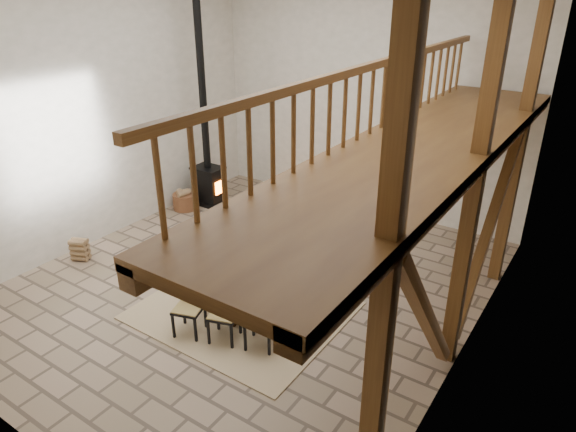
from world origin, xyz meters
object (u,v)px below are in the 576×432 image
Objects in this scene: wood_stove at (207,157)px; log_basket at (185,200)px; dining_table at (240,293)px; log_stack at (80,250)px.

wood_stove is 9.25× the size of log_basket.
dining_table is 0.42× the size of wood_stove.
dining_table is at bearing 4.98° from log_stack.
log_stack is at bearing 166.48° from dining_table.
log_basket reaches higher than log_stack.
log_basket is 1.29× the size of log_stack.
log_basket is at bearing 91.23° from log_stack.
wood_stove is 11.94× the size of log_stack.
wood_stove is at bearing 119.31° from dining_table.
dining_table is at bearing -34.70° from log_basket.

